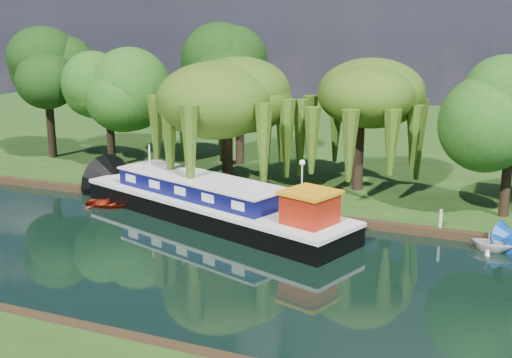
% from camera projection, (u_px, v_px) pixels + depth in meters
% --- Properties ---
extents(ground, '(120.00, 120.00, 0.00)m').
position_uv_depth(ground, '(218.00, 265.00, 30.08)').
color(ground, black).
extents(far_bank, '(120.00, 52.00, 0.45)m').
position_uv_depth(far_bank, '(378.00, 140.00, 60.42)').
color(far_bank, '#1C3A0F').
rests_on(far_bank, ground).
extents(dutch_barge, '(18.56, 9.74, 3.84)m').
position_uv_depth(dutch_barge, '(213.00, 204.00, 36.67)').
color(dutch_barge, black).
rests_on(dutch_barge, ground).
extents(red_dinghy, '(2.72, 1.97, 0.55)m').
position_uv_depth(red_dinghy, '(106.00, 207.00, 39.52)').
color(red_dinghy, maroon).
rests_on(red_dinghy, ground).
extents(white_cruiser, '(2.44, 2.23, 1.09)m').
position_uv_depth(white_cruiser, '(490.00, 251.00, 31.93)').
color(white_cruiser, silver).
rests_on(white_cruiser, ground).
extents(willow_left, '(6.67, 6.67, 8.00)m').
position_uv_depth(willow_left, '(227.00, 101.00, 40.23)').
color(willow_left, black).
rests_on(willow_left, far_bank).
extents(willow_right, '(6.19, 6.19, 7.55)m').
position_uv_depth(willow_right, '(360.00, 105.00, 40.59)').
color(willow_right, black).
rests_on(willow_right, far_bank).
extents(tree_far_left, '(5.29, 5.29, 8.53)m').
position_uv_depth(tree_far_left, '(108.00, 89.00, 47.02)').
color(tree_far_left, black).
rests_on(tree_far_left, far_bank).
extents(tree_far_back, '(5.51, 5.51, 9.26)m').
position_uv_depth(tree_far_back, '(47.00, 76.00, 50.28)').
color(tree_far_back, black).
rests_on(tree_far_back, far_bank).
extents(tree_far_mid, '(5.91, 5.91, 9.67)m').
position_uv_depth(tree_far_mid, '(240.00, 76.00, 47.71)').
color(tree_far_mid, black).
rests_on(tree_far_mid, far_bank).
extents(tree_far_right, '(4.68, 4.68, 7.65)m').
position_uv_depth(tree_far_right, '(512.00, 123.00, 34.92)').
color(tree_far_right, black).
rests_on(tree_far_right, far_bank).
extents(lamppost, '(0.36, 0.36, 2.56)m').
position_uv_depth(lamppost, '(302.00, 169.00, 38.69)').
color(lamppost, silver).
rests_on(lamppost, far_bank).
extents(mooring_posts, '(19.16, 0.16, 1.00)m').
position_uv_depth(mooring_posts, '(274.00, 200.00, 37.55)').
color(mooring_posts, silver).
rests_on(mooring_posts, far_bank).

